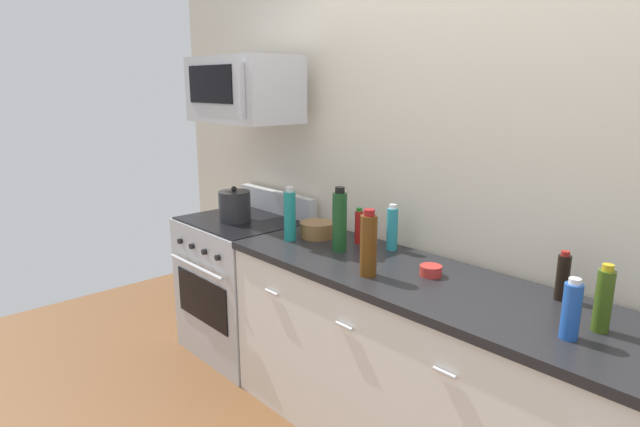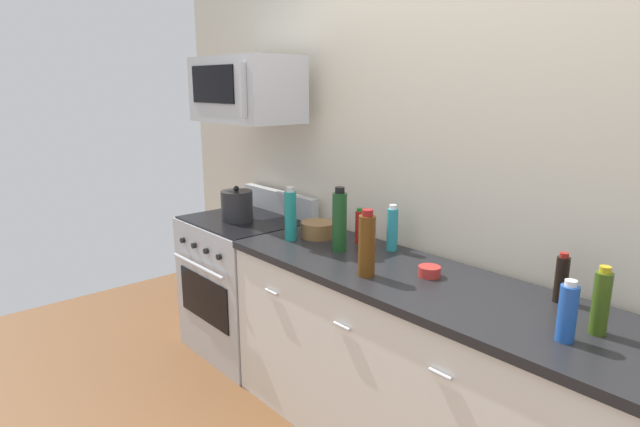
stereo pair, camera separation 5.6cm
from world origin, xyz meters
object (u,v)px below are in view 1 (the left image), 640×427
object	(u,v)px
bottle_olive_oil	(604,300)
bottle_soy_sauce_dark	(563,277)
bottle_soda_blue	(571,310)
bottle_wine_amber	(369,245)
bottle_sparkling_teal	(290,215)
bottle_wine_green	(340,221)
microwave	(243,90)
bottle_hot_sauce_red	(359,226)
range_oven	(244,284)
bowl_red_small	(431,270)
stockpot	(235,206)
bowl_wooden_salad	(317,229)
bottle_dish_soap	(392,228)

from	to	relation	value
bottle_olive_oil	bottle_soy_sauce_dark	world-z (taller)	bottle_olive_oil
bottle_soda_blue	bottle_soy_sauce_dark	xyz separation A→B (m)	(-0.17, 0.32, -0.01)
bottle_wine_amber	bottle_sparkling_teal	size ratio (longest dim) A/B	1.02
bottle_wine_green	microwave	bearing A→B (deg)	177.62
microwave	bottle_hot_sauce_red	xyz separation A→B (m)	(0.88, 0.14, -0.74)
range_oven	bowl_red_small	world-z (taller)	range_oven
bottle_olive_oil	bottle_soda_blue	size ratio (longest dim) A/B	1.14
bottle_sparkling_teal	stockpot	world-z (taller)	bottle_sparkling_teal
bottle_wine_amber	bottle_soy_sauce_dark	xyz separation A→B (m)	(0.73, 0.37, -0.05)
bowl_wooden_salad	bottle_wine_amber	bearing A→B (deg)	-22.02
range_oven	bottle_wine_green	bearing A→B (deg)	0.47
bottle_soy_sauce_dark	bowl_wooden_salad	bearing A→B (deg)	-174.95
bottle_wine_amber	bowl_red_small	distance (m)	0.32
bottle_hot_sauce_red	bowl_wooden_salad	bearing A→B (deg)	-159.95
bottle_wine_amber	bottle_wine_green	size ratio (longest dim) A/B	0.91
microwave	bottle_soy_sauce_dark	distance (m)	2.12
bottle_dish_soap	bottle_soy_sauce_dark	distance (m)	0.91
bottle_soda_blue	bowl_wooden_salad	distance (m)	1.53
bottle_hot_sauce_red	bowl_red_small	distance (m)	0.60
range_oven	bottle_hot_sauce_red	xyz separation A→B (m)	(0.88, 0.18, 0.55)
bottle_soy_sauce_dark	bottle_hot_sauce_red	bearing A→B (deg)	-178.46
microwave	bowl_wooden_salad	xyz separation A→B (m)	(0.63, 0.05, -0.78)
bottle_hot_sauce_red	bottle_soy_sauce_dark	size ratio (longest dim) A/B	0.96
range_oven	bottle_hot_sauce_red	world-z (taller)	bottle_hot_sauce_red
bottle_soy_sauce_dark	range_oven	bearing A→B (deg)	-173.89
range_oven	bottle_soda_blue	distance (m)	2.22
range_oven	bottle_wine_amber	bearing A→B (deg)	-7.31
bottle_wine_amber	bowl_red_small	world-z (taller)	bottle_wine_amber
bowl_red_small	stockpot	size ratio (longest dim) A/B	0.45
bottle_hot_sauce_red	bottle_wine_amber	xyz separation A→B (m)	(0.38, -0.34, 0.05)
bottle_sparkling_teal	bowl_red_small	bearing A→B (deg)	7.54
bottle_olive_oil	bottle_wine_amber	bearing A→B (deg)	-168.42
bottle_dish_soap	bottle_olive_oil	bearing A→B (deg)	-9.64
bottle_wine_amber	bowl_red_small	bearing A→B (deg)	47.08
range_oven	bottle_soda_blue	size ratio (longest dim) A/B	4.84
bottle_soda_blue	bottle_wine_green	size ratio (longest dim) A/B	0.64
bottle_hot_sauce_red	bottle_soy_sauce_dark	world-z (taller)	bottle_soy_sauce_dark
range_oven	bottle_wine_amber	world-z (taller)	bottle_wine_amber
bottle_olive_oil	bottle_dish_soap	size ratio (longest dim) A/B	1.01
bottle_olive_oil	bottle_wine_green	world-z (taller)	bottle_wine_green
bottle_soy_sauce_dark	bottle_wine_amber	bearing A→B (deg)	-152.79
bottle_wine_amber	bottle_wine_green	world-z (taller)	bottle_wine_green
bottle_sparkling_teal	bowl_wooden_salad	world-z (taller)	bottle_sparkling_teal
bottle_hot_sauce_red	bottle_sparkling_teal	size ratio (longest dim) A/B	0.65
range_oven	bottle_wine_amber	size ratio (longest dim) A/B	3.40
bottle_dish_soap	bowl_red_small	xyz separation A→B (m)	(0.38, -0.17, -0.09)
bowl_red_small	bottle_sparkling_teal	bearing A→B (deg)	-172.46
bottle_olive_oil	bottle_soda_blue	world-z (taller)	bottle_olive_oil
bottle_wine_green	bottle_dish_soap	bearing A→B (deg)	50.20
bowl_red_small	bottle_soda_blue	bearing A→B (deg)	-12.91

